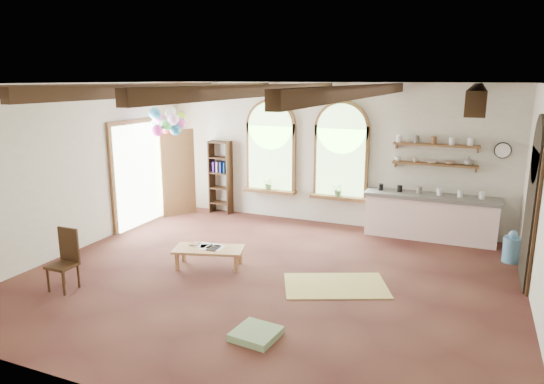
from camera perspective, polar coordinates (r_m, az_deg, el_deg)
The scene contains 27 objects.
floor at distance 8.31m, azimuth -0.46°, elevation -10.00°, with size 8.00×8.00×0.00m, color #582F24.
ceiling_beams at distance 7.65m, azimuth -0.50°, elevation 11.89°, with size 6.20×6.80×0.18m, color #321B10, non-canonical shape.
window_left at distance 11.46m, azimuth -0.17°, elevation 4.95°, with size 1.30×0.28×2.20m.
window_right at distance 10.92m, azimuth 8.10°, elevation 4.41°, with size 1.30×0.28×2.20m.
left_doorway at distance 11.44m, azimuth -15.29°, elevation 2.02°, with size 0.10×1.90×2.50m, color brown.
right_doorway at distance 8.85m, azimuth 28.06°, elevation -2.62°, with size 0.10×1.30×2.40m, color black.
kitchen_counter at distance 10.62m, azimuth 18.07°, elevation -2.75°, with size 2.68×0.62×0.94m.
wall_shelf_lower at distance 10.57m, azimuth 18.57°, elevation 3.11°, with size 1.70×0.24×0.04m, color brown.
wall_shelf_upper at distance 10.51m, azimuth 18.73°, elevation 5.26°, with size 1.70×0.24×0.04m, color brown.
wall_clock at distance 10.58m, azimuth 25.51°, elevation 4.44°, with size 0.32×0.32×0.04m, color black.
bookshelf at distance 12.05m, azimuth -6.07°, elevation 1.75°, with size 0.53×0.32×1.80m.
coffee_table at distance 8.72m, azimuth -7.44°, elevation -6.82°, with size 1.33×0.88×0.35m.
side_chair at distance 8.44m, azimuth -23.27°, elevation -8.69°, with size 0.39×0.39×0.98m.
floor_mat at distance 8.05m, azimuth 7.49°, elevation -10.85°, with size 1.64×1.01×0.02m, color tan.
floor_cushion at distance 6.54m, azimuth -1.88°, elevation -16.34°, with size 0.55×0.55×0.10m, color gray.
water_jug_a at distance 10.66m, azimuth 23.65°, elevation -4.39°, with size 0.31×0.31×0.60m.
water_jug_b at distance 9.90m, azimuth 26.37°, elevation -5.97°, with size 0.31×0.31×0.60m.
balloon_cluster at distance 11.17m, azimuth -12.20°, elevation 8.07°, with size 0.85×0.96×1.16m.
table_book at distance 8.97m, azimuth -9.47°, elevation -5.97°, with size 0.15×0.22×0.02m, color olive.
tablet at distance 8.66m, azimuth -6.92°, elevation -6.60°, with size 0.17×0.25×0.01m, color black.
potted_plant_left at distance 11.50m, azimuth -0.37°, elevation 1.02°, with size 0.27×0.23×0.30m, color #598C4C.
potted_plant_right at distance 10.96m, azimuth 7.83°, elevation 0.29°, with size 0.27×0.23×0.30m, color #598C4C.
shelf_cup_a at distance 10.64m, azimuth 14.57°, elevation 3.81°, with size 0.12×0.10×0.10m, color white.
shelf_cup_b at distance 10.59m, azimuth 16.44°, elevation 3.65°, with size 0.10×0.10×0.09m, color beige.
shelf_bowl_a at distance 10.57m, azimuth 18.32°, elevation 3.38°, with size 0.22×0.22×0.05m, color beige.
shelf_bowl_b at distance 10.55m, azimuth 20.22°, elevation 3.24°, with size 0.20×0.20×0.06m, color #8C664C.
shelf_vase at distance 10.53m, azimuth 22.14°, elevation 3.43°, with size 0.18×0.18×0.19m, color slate.
Camera 1 is at (3.01, -7.02, 3.27)m, focal length 32.00 mm.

